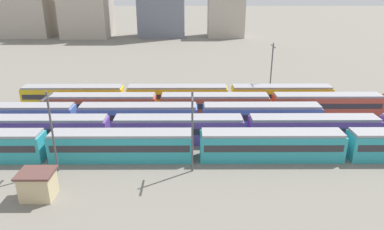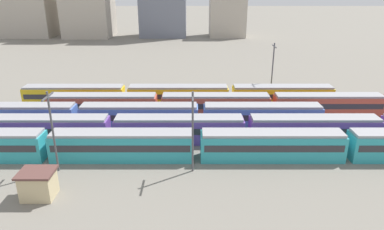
% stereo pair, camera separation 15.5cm
% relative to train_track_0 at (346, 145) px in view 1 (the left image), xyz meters
% --- Properties ---
extents(ground_plane, '(600.00, 600.00, 0.00)m').
position_rel_train_track_0_xyz_m(ground_plane, '(-36.33, 10.40, -1.90)').
color(ground_plane, slate).
extents(train_track_0, '(112.50, 3.06, 3.75)m').
position_rel_train_track_0_xyz_m(train_track_0, '(0.00, 0.00, 0.00)').
color(train_track_0, teal).
rests_on(train_track_0, ground_plane).
extents(train_track_1, '(93.60, 3.06, 3.75)m').
position_rel_train_track_0_xyz_m(train_track_1, '(-2.45, 5.20, 0.00)').
color(train_track_1, '#6B429E').
rests_on(train_track_1, ground_plane).
extents(train_track_2, '(55.80, 3.06, 3.75)m').
position_rel_train_track_0_xyz_m(train_track_2, '(-27.64, 10.40, -0.00)').
color(train_track_2, '#4C70BC').
rests_on(train_track_2, ground_plane).
extents(train_track_3, '(112.50, 3.06, 3.75)m').
position_rel_train_track_0_xyz_m(train_track_3, '(12.74, 15.60, 0.00)').
color(train_track_3, '#BC4C38').
rests_on(train_track_3, ground_plane).
extents(train_track_4, '(55.80, 3.06, 3.75)m').
position_rel_train_track_0_xyz_m(train_track_4, '(-22.04, 20.80, -0.00)').
color(train_track_4, yellow).
rests_on(train_track_4, ground_plane).
extents(catenary_pole_0, '(0.24, 3.20, 9.93)m').
position_rel_train_track_0_xyz_m(catenary_pole_0, '(-19.46, -3.14, 3.61)').
color(catenary_pole_0, '#4C4C51').
rests_on(catenary_pole_0, ground_plane).
extents(catenary_pole_1, '(0.24, 3.20, 10.89)m').
position_rel_train_track_0_xyz_m(catenary_pole_1, '(-4.57, 23.90, 4.10)').
color(catenary_pole_1, '#4C4C51').
rests_on(catenary_pole_1, ground_plane).
extents(catenary_pole_2, '(0.24, 3.20, 9.92)m').
position_rel_train_track_0_xyz_m(catenary_pole_2, '(-35.58, -3.05, 3.60)').
color(catenary_pole_2, '#4C4C51').
rests_on(catenary_pole_2, ground_plane).
extents(signal_hut, '(3.60, 3.00, 3.04)m').
position_rel_train_track_0_xyz_m(signal_hut, '(-35.54, -8.59, -0.35)').
color(signal_hut, '#C6B284').
rests_on(signal_hut, ground_plane).
extents(distant_building_3, '(14.41, 13.39, 18.52)m').
position_rel_train_track_0_xyz_m(distant_building_3, '(-5.09, 109.09, 7.35)').
color(distant_building_3, '#B2A899').
rests_on(distant_building_3, ground_plane).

